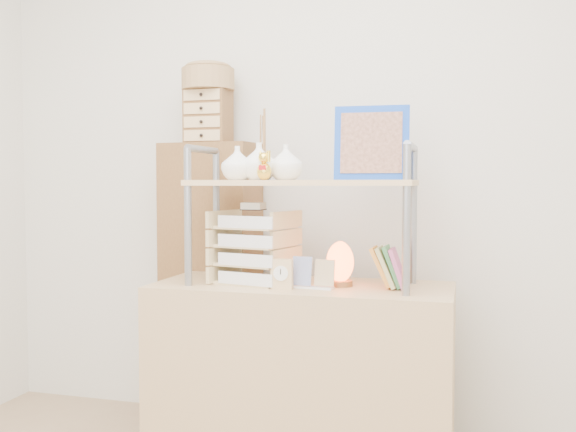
% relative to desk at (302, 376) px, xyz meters
% --- Properties ---
extents(desk, '(1.20, 0.50, 0.75)m').
position_rel_desk_xyz_m(desk, '(0.00, 0.00, 0.00)').
color(desk, tan).
rests_on(desk, ground).
extents(cabinet, '(0.47, 0.27, 1.35)m').
position_rel_desk_xyz_m(cabinet, '(-0.55, 0.37, 0.30)').
color(cabinet, brown).
rests_on(cabinet, ground).
extents(hutch, '(0.90, 0.34, 0.72)m').
position_rel_desk_xyz_m(hutch, '(-0.03, 0.01, 0.81)').
color(hutch, gray).
rests_on(hutch, desk).
extents(letter_tray, '(0.32, 0.31, 0.33)m').
position_rel_desk_xyz_m(letter_tray, '(-0.20, -0.01, 0.51)').
color(letter_tray, tan).
rests_on(letter_tray, desk).
extents(salt_lamp, '(0.12, 0.11, 0.18)m').
position_rel_desk_xyz_m(salt_lamp, '(0.16, 0.01, 0.47)').
color(salt_lamp, brown).
rests_on(salt_lamp, desk).
extents(desk_clock, '(0.08, 0.04, 0.12)m').
position_rel_desk_xyz_m(desk_clock, '(-0.05, -0.13, 0.43)').
color(desk_clock, tan).
rests_on(desk_clock, desk).
extents(postcard_stand, '(0.17, 0.06, 0.12)m').
position_rel_desk_xyz_m(postcard_stand, '(0.06, -0.08, 0.41)').
color(postcard_stand, white).
rests_on(postcard_stand, desk).
extents(drawer_chest, '(0.20, 0.16, 0.25)m').
position_rel_desk_xyz_m(drawer_chest, '(-0.55, 0.35, 1.10)').
color(drawer_chest, brown).
rests_on(drawer_chest, cabinet).
extents(woven_basket, '(0.25, 0.25, 0.10)m').
position_rel_desk_xyz_m(woven_basket, '(-0.55, 0.35, 1.28)').
color(woven_basket, '#8A603F').
rests_on(woven_basket, drawer_chest).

